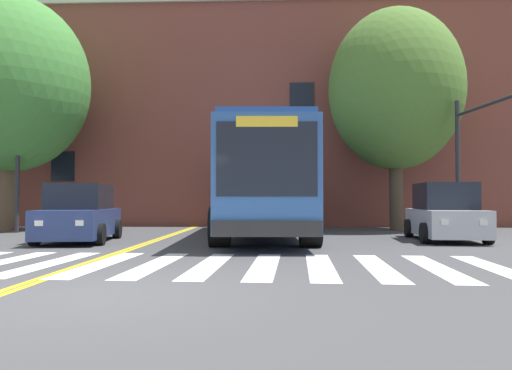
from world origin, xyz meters
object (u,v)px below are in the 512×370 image
Objects in this scene: street_tree_curbside_large at (395,90)px; city_bus at (263,181)px; car_silver_far_lane at (445,214)px; car_tan_behind_bus at (246,207)px; car_navy_near_lane at (80,215)px; street_tree_curbside_small at (10,84)px; traffic_light_near_corner at (484,139)px.

city_bus is at bearing -144.00° from street_tree_curbside_large.
city_bus is 1.25× the size of street_tree_curbside_large.
car_tan_behind_bus is (-6.79, 11.12, 0.03)m from car_silver_far_lane.
car_silver_far_lane reaches higher than car_navy_near_lane.
city_bus is at bearing 20.53° from car_navy_near_lane.
car_navy_near_lane is at bearing -151.23° from street_tree_curbside_large.
street_tree_curbside_large is at bearing 3.19° from street_tree_curbside_small.
car_navy_near_lane is at bearing -175.39° from car_silver_far_lane.
street_tree_curbside_small is (-17.53, 3.22, 2.71)m from traffic_light_near_corner.
car_navy_near_lane is 12.93m from traffic_light_near_corner.
car_silver_far_lane is at bearing -58.58° from car_tan_behind_bus.
street_tree_curbside_small is (-15.68, -0.87, 0.18)m from street_tree_curbside_large.
traffic_light_near_corner reaches higher than car_silver_far_lane.
car_silver_far_lane is 3.01m from traffic_light_near_corner.
car_tan_behind_bus is at bearing 129.32° from traffic_light_near_corner.
traffic_light_near_corner is (12.57, 1.80, 2.42)m from car_navy_near_lane.
street_tree_curbside_small is at bearing -142.68° from car_tan_behind_bus.
street_tree_curbside_small is (-9.17, -6.99, 5.09)m from car_tan_behind_bus.
car_navy_near_lane is at bearing -159.47° from city_bus.
street_tree_curbside_small is at bearing -176.81° from street_tree_curbside_large.
car_tan_behind_bus is 12.60m from street_tree_curbside_small.
car_tan_behind_bus is 1.02× the size of traffic_light_near_corner.
car_silver_far_lane is 0.44× the size of street_tree_curbside_large.
street_tree_curbside_small is at bearing 163.92° from city_bus.
car_silver_far_lane is 0.81× the size of car_tan_behind_bus.
car_navy_near_lane is 1.05× the size of car_silver_far_lane.
city_bus is 7.29m from traffic_light_near_corner.
street_tree_curbside_large reaches higher than car_silver_far_lane.
city_bus is 5.81m from car_silver_far_lane.
car_silver_far_lane is (11.00, 0.89, 0.01)m from car_navy_near_lane.
traffic_light_near_corner is 5.15m from street_tree_curbside_large.
street_tree_curbside_small is (-10.36, 2.99, 4.07)m from city_bus.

